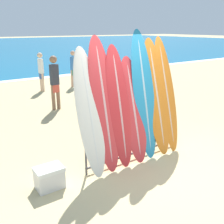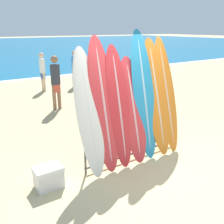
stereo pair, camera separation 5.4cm
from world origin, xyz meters
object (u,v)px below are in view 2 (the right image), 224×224
at_px(surfboard_rack, 134,139).
at_px(surfboard_slot_5, 157,97).
at_px(person_near_water, 56,81).
at_px(person_far_right, 116,78).
at_px(surfboard_slot_1, 104,105).
at_px(person_far_left, 75,67).
at_px(surfboard_slot_2, 119,107).
at_px(surfboard_slot_0, 89,113).
at_px(surfboard_slot_3, 133,110).
at_px(surfboard_slot_4, 144,95).
at_px(person_mid_beach, 42,70).
at_px(cooler_box, 49,177).
at_px(surfboard_slot_6, 166,95).

height_order(surfboard_rack, surfboard_slot_5, surfboard_slot_5).
xyz_separation_m(person_near_water, person_far_right, (1.97, -0.64, -0.02)).
relative_size(surfboard_slot_1, person_far_left, 1.53).
bearing_deg(surfboard_slot_2, surfboard_slot_0, 178.37).
bearing_deg(surfboard_slot_3, surfboard_slot_5, 4.10).
height_order(surfboard_slot_5, person_far_left, surfboard_slot_5).
relative_size(surfboard_slot_4, person_mid_beach, 1.60).
bearing_deg(person_mid_beach, cooler_box, 157.53).
distance_m(surfboard_slot_1, person_mid_beach, 7.06).
relative_size(surfboard_slot_3, surfboard_slot_4, 0.81).
height_order(person_mid_beach, person_far_left, person_far_left).
relative_size(surfboard_rack, surfboard_slot_2, 0.98).
xyz_separation_m(surfboard_slot_3, person_far_right, (2.01, 3.50, -0.10)).
bearing_deg(surfboard_slot_4, surfboard_slot_6, 0.49).
relative_size(surfboard_slot_3, person_far_right, 1.21).
bearing_deg(surfboard_slot_4, surfboard_rack, -163.27).
xyz_separation_m(person_near_water, person_far_left, (2.09, 2.86, -0.08)).
relative_size(person_far_right, cooler_box, 3.71).
bearing_deg(surfboard_slot_1, surfboard_slot_5, 0.47).
bearing_deg(surfboard_slot_5, person_mid_beach, 90.57).
xyz_separation_m(surfboard_slot_1, person_far_left, (2.80, 6.97, -0.36)).
bearing_deg(person_near_water, cooler_box, -121.33).
relative_size(person_near_water, cooler_box, 3.79).
distance_m(surfboard_slot_0, person_far_left, 7.65).
bearing_deg(person_far_left, surfboard_slot_4, -99.31).
height_order(surfboard_slot_1, person_far_right, surfboard_slot_1).
bearing_deg(surfboard_slot_1, surfboard_slot_3, -3.09).
relative_size(surfboard_slot_3, person_far_left, 1.28).
bearing_deg(person_far_left, surfboard_slot_6, -94.24).
distance_m(person_far_left, person_far_right, 3.51).
xyz_separation_m(surfboard_slot_3, person_far_left, (2.12, 7.01, -0.16)).
bearing_deg(cooler_box, surfboard_rack, 0.43).
distance_m(surfboard_slot_0, person_far_right, 4.60).
height_order(surfboard_slot_3, cooler_box, surfboard_slot_3).
height_order(surfboard_slot_0, person_near_water, surfboard_slot_0).
bearing_deg(person_near_water, surfboard_slot_5, -88.42).
bearing_deg(surfboard_slot_0, surfboard_slot_3, -1.19).
bearing_deg(surfboard_slot_2, surfboard_slot_6, 2.20).
relative_size(surfboard_slot_2, person_near_water, 1.32).
distance_m(surfboard_slot_4, surfboard_slot_5, 0.36).
distance_m(surfboard_slot_2, surfboard_slot_6, 1.31).
xyz_separation_m(surfboard_slot_6, person_mid_beach, (-0.36, 6.92, -0.34)).
relative_size(surfboard_slot_0, surfboard_slot_3, 1.11).
bearing_deg(surfboard_slot_0, person_mid_beach, 77.14).
relative_size(surfboard_slot_0, surfboard_slot_2, 0.99).
bearing_deg(person_mid_beach, surfboard_slot_6, 179.72).
height_order(surfboard_slot_1, person_far_left, surfboard_slot_1).
bearing_deg(person_far_left, surfboard_slot_2, -104.17).
relative_size(surfboard_slot_5, person_far_right, 1.40).
height_order(surfboard_slot_1, cooler_box, surfboard_slot_1).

